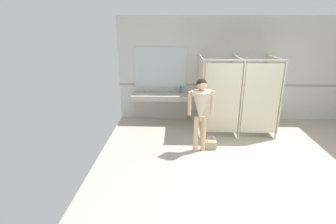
% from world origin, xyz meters
% --- Properties ---
extents(ground_plane, '(6.84, 6.67, 0.10)m').
position_xyz_m(ground_plane, '(0.00, 0.00, -0.05)').
color(ground_plane, '#B2A899').
extents(wall_back, '(6.84, 0.12, 2.98)m').
position_xyz_m(wall_back, '(0.00, 3.10, 1.49)').
color(wall_back, silver).
rests_on(wall_back, ground_plane).
extents(wall_back_tile_band, '(6.84, 0.01, 0.06)m').
position_xyz_m(wall_back_tile_band, '(0.00, 3.03, 1.05)').
color(wall_back_tile_band, '#9E937F').
rests_on(wall_back_tile_band, wall_back).
extents(vanity_counter, '(1.61, 0.55, 0.94)m').
position_xyz_m(vanity_counter, '(-2.20, 2.82, 0.61)').
color(vanity_counter, '#B2ADA3').
rests_on(vanity_counter, ground_plane).
extents(mirror_panel, '(1.51, 0.02, 1.16)m').
position_xyz_m(mirror_panel, '(-2.20, 3.02, 1.56)').
color(mirror_panel, silver).
rests_on(mirror_panel, wall_back).
extents(bathroom_stalls, '(1.94, 1.46, 1.99)m').
position_xyz_m(bathroom_stalls, '(-0.14, 2.09, 1.04)').
color(bathroom_stalls, beige).
rests_on(bathroom_stalls, ground_plane).
extents(person_standing, '(0.57, 0.47, 1.67)m').
position_xyz_m(person_standing, '(-1.18, 0.90, 1.06)').
color(person_standing, '#DBAD89').
rests_on(person_standing, ground_plane).
extents(handbag, '(0.25, 0.14, 0.33)m').
position_xyz_m(handbag, '(-0.90, 0.99, 0.11)').
color(handbag, tan).
rests_on(handbag, ground_plane).
extents(soap_dispenser, '(0.07, 0.07, 0.20)m').
position_xyz_m(soap_dispenser, '(-1.61, 2.91, 0.92)').
color(soap_dispenser, teal).
rests_on(soap_dispenser, vanity_counter).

